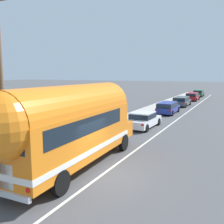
# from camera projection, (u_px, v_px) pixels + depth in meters

# --- Properties ---
(ground_plane) EXTENTS (300.00, 300.00, 0.00)m
(ground_plane) POSITION_uv_depth(u_px,v_px,m) (102.00, 175.00, 11.87)
(ground_plane) COLOR #4C4C4F
(lane_markings) EXTENTS (3.62, 80.00, 0.01)m
(lane_markings) POSITION_uv_depth(u_px,v_px,m) (149.00, 126.00, 23.22)
(lane_markings) COLOR silver
(lane_markings) RESTS_ON ground
(sidewalk_slab) EXTENTS (2.44, 90.00, 0.15)m
(sidewalk_slab) POSITION_uv_depth(u_px,v_px,m) (109.00, 126.00, 22.79)
(sidewalk_slab) COLOR #ADA89E
(sidewalk_slab) RESTS_ON ground
(utility_pole) EXTENTS (1.80, 0.24, 8.50)m
(utility_pole) POSITION_uv_depth(u_px,v_px,m) (1.00, 79.00, 11.17)
(utility_pole) COLOR brown
(utility_pole) RESTS_ON ground
(painted_bus) EXTENTS (2.81, 11.00, 4.12)m
(painted_bus) POSITION_uv_depth(u_px,v_px,m) (68.00, 124.00, 12.12)
(painted_bus) COLOR orange
(painted_bus) RESTS_ON ground
(car_lead) EXTENTS (2.09, 4.65, 1.37)m
(car_lead) POSITION_uv_depth(u_px,v_px,m) (143.00, 119.00, 22.30)
(car_lead) COLOR white
(car_lead) RESTS_ON ground
(car_second) EXTENTS (1.97, 4.74, 1.37)m
(car_second) POSITION_uv_depth(u_px,v_px,m) (168.00, 107.00, 30.07)
(car_second) COLOR navy
(car_second) RESTS_ON ground
(car_third) EXTENTS (2.00, 4.76, 1.37)m
(car_third) POSITION_uv_depth(u_px,v_px,m) (182.00, 101.00, 37.07)
(car_third) COLOR #474C51
(car_third) RESTS_ON ground
(car_fourth) EXTENTS (1.90, 4.78, 1.37)m
(car_fourth) POSITION_uv_depth(u_px,v_px,m) (192.00, 96.00, 44.87)
(car_fourth) COLOR #A5191E
(car_fourth) RESTS_ON ground
(car_fifth) EXTENTS (1.91, 4.42, 1.37)m
(car_fifth) POSITION_uv_depth(u_px,v_px,m) (199.00, 93.00, 52.59)
(car_fifth) COLOR #196633
(car_fifth) RESTS_ON ground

